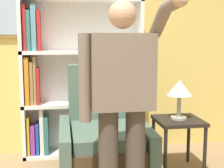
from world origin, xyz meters
TOP-DOWN VIEW (x-y plane):
  - wall_back at (-0.01, 2.03)m, footprint 8.00×0.11m
  - bookcase at (0.04, 1.87)m, footprint 1.41×0.28m
  - armchair at (0.35, 1.16)m, footprint 0.86×0.94m
  - person_standing at (0.39, 0.42)m, footprint 0.61×0.78m
  - side_table at (1.14, 1.20)m, footprint 0.47×0.47m
  - table_lamp at (1.14, 1.20)m, footprint 0.26×0.26m

SIDE VIEW (x-z plane):
  - armchair at x=0.35m, z-range -0.22..0.90m
  - side_table at x=1.14m, z-range 0.19..0.75m
  - table_lamp at x=1.14m, z-range 0.66..1.07m
  - bookcase at x=0.04m, z-range -0.02..1.83m
  - person_standing at x=0.39m, z-range 0.13..1.79m
  - wall_back at x=-0.01m, z-range 0.00..2.80m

